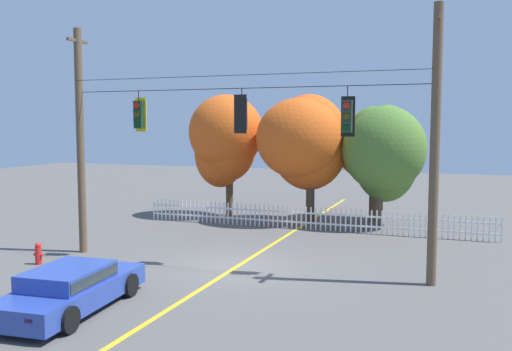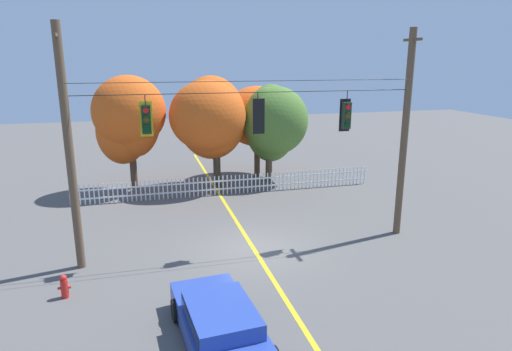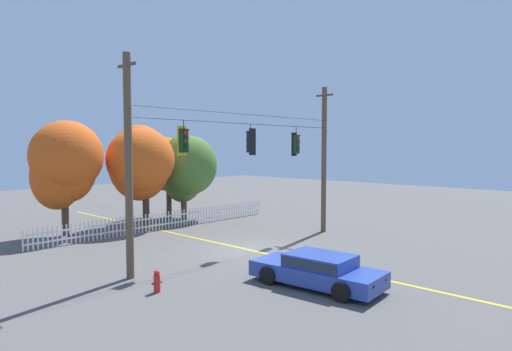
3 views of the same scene
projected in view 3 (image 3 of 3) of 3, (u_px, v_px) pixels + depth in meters
name	position (u px, v px, depth m)	size (l,w,h in m)	color
ground	(248.00, 250.00, 20.75)	(80.00, 80.00, 0.00)	#565451
lane_centerline_stripe	(248.00, 250.00, 20.75)	(0.16, 36.00, 0.01)	gold
signal_support_span	(248.00, 161.00, 20.49)	(12.73, 1.10, 8.22)	brown
traffic_signal_northbound_secondary	(184.00, 141.00, 17.74)	(0.43, 0.38, 1.43)	black
traffic_signal_northbound_primary	(251.00, 142.00, 20.56)	(0.43, 0.38, 1.46)	black
traffic_signal_southbound_primary	(296.00, 144.00, 23.10)	(0.43, 0.38, 1.55)	black
white_picket_fence	(167.00, 220.00, 26.04)	(16.09, 0.06, 1.05)	white
autumn_maple_near_fence	(66.00, 162.00, 23.67)	(3.88, 3.38, 6.28)	brown
autumn_maple_mid	(140.00, 162.00, 26.47)	(4.32, 4.10, 6.21)	#473828
autumn_oak_far_east	(166.00, 163.00, 30.06)	(4.10, 3.55, 5.52)	brown
autumn_maple_far_west	(186.00, 166.00, 29.36)	(3.83, 3.86, 5.68)	brown
parked_car	(318.00, 269.00, 15.21)	(2.25, 4.75, 1.15)	#28429E
fire_hydrant	(157.00, 281.00, 14.60)	(0.38, 0.22, 0.75)	red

